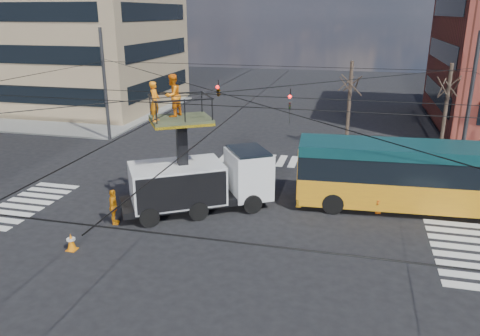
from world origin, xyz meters
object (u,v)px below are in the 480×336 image
traffic_cone (71,242)px  worker_ground (113,207)px  utility_truck (200,168)px  flagger (379,192)px  city_bus (420,176)px

traffic_cone → worker_ground: 2.68m
utility_truck → worker_ground: utility_truck is taller
flagger → worker_ground: bearing=-68.6°
city_bus → flagger: (-1.79, -0.82, -0.70)m
utility_truck → city_bus: bearing=-18.4°
city_bus → traffic_cone: 15.68m
city_bus → traffic_cone: city_bus is taller
utility_truck → flagger: size_ratio=3.51×
traffic_cone → flagger: 13.68m
traffic_cone → flagger: bearing=29.4°
traffic_cone → worker_ground: worker_ground is taller
utility_truck → worker_ground: (-3.19, -2.51, -1.27)m
city_bus → traffic_cone: bearing=-154.9°
flagger → utility_truck: bearing=-77.4°
utility_truck → city_bus: utility_truck is taller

